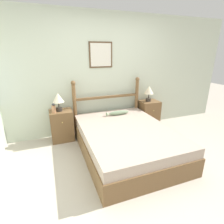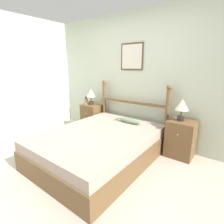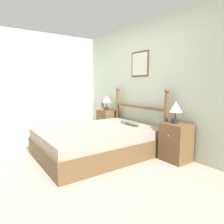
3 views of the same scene
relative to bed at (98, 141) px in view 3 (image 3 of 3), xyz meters
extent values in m
plane|color=#B7AD9E|center=(-0.02, -0.58, -0.24)|extent=(16.00, 16.00, 0.00)
cube|color=beige|center=(-0.02, 1.15, 1.04)|extent=(6.40, 0.06, 2.55)
cube|color=#4C3823|center=(-0.10, 1.11, 1.46)|extent=(0.50, 0.02, 0.52)
cube|color=beige|center=(-0.10, 1.10, 1.46)|extent=(0.44, 0.01, 0.46)
cube|color=beige|center=(-2.15, -0.58, 1.04)|extent=(0.06, 6.40, 2.55)
cube|color=white|center=(-2.12, 0.86, 1.04)|extent=(0.01, 0.93, 1.01)
cube|color=white|center=(-2.11, 0.86, 1.04)|extent=(0.01, 0.85, 0.93)
cube|color=brown|center=(0.00, 0.00, -0.08)|extent=(1.54, 2.08, 0.32)
cube|color=tan|center=(0.00, 0.00, 0.16)|extent=(1.50, 2.04, 0.17)
cylinder|color=brown|center=(-0.73, 1.00, 0.33)|extent=(0.08, 0.08, 1.13)
sphere|color=brown|center=(-0.73, 1.00, 0.93)|extent=(0.10, 0.10, 0.10)
cylinder|color=brown|center=(0.73, 1.00, 0.33)|extent=(0.08, 0.08, 1.13)
sphere|color=brown|center=(0.73, 1.00, 0.93)|extent=(0.10, 0.10, 0.10)
cube|color=brown|center=(0.00, 1.00, 0.57)|extent=(1.46, 0.05, 0.05)
cube|color=brown|center=(-1.04, 0.90, 0.08)|extent=(0.44, 0.38, 0.64)
sphere|color=tan|center=(-1.04, 0.70, 0.22)|extent=(0.02, 0.02, 0.02)
cube|color=brown|center=(1.04, 0.90, 0.08)|extent=(0.44, 0.38, 0.64)
sphere|color=tan|center=(1.04, 0.70, 0.22)|extent=(0.02, 0.02, 0.02)
cylinder|color=#2D2823|center=(-1.06, 0.90, 0.44)|extent=(0.12, 0.12, 0.07)
cylinder|color=#2D2823|center=(-1.06, 0.90, 0.53)|extent=(0.02, 0.02, 0.11)
cone|color=beige|center=(-1.06, 0.90, 0.68)|extent=(0.22, 0.22, 0.18)
cylinder|color=#2D2823|center=(1.00, 0.91, 0.44)|extent=(0.12, 0.12, 0.07)
cylinder|color=#2D2823|center=(1.00, 0.91, 0.53)|extent=(0.02, 0.02, 0.11)
cone|color=beige|center=(1.00, 0.91, 0.68)|extent=(0.22, 0.22, 0.18)
cylinder|color=tan|center=(-1.16, 0.84, 0.47)|extent=(0.08, 0.08, 0.14)
sphere|color=#333338|center=(-1.16, 0.84, 0.56)|extent=(0.05, 0.05, 0.05)
ellipsoid|color=gray|center=(0.15, 0.68, 0.29)|extent=(0.46, 0.10, 0.09)
cone|color=gray|center=(-0.11, 0.68, 0.29)|extent=(0.06, 0.08, 0.08)
camera|label=1|loc=(-1.23, -2.57, 1.53)|focal=28.00mm
camera|label=2|loc=(1.77, -2.00, 1.31)|focal=28.00mm
camera|label=3|loc=(3.08, -1.83, 1.06)|focal=32.00mm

